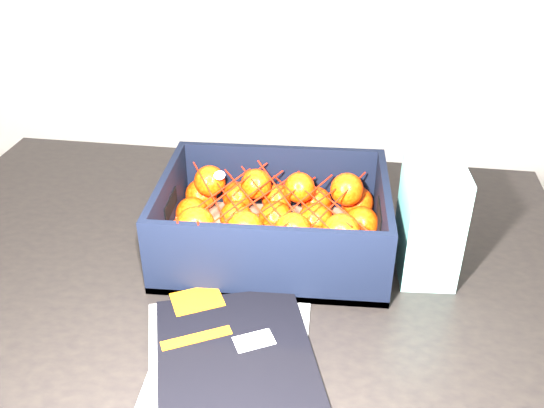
# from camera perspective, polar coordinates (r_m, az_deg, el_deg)

# --- Properties ---
(room_shell) EXTENTS (3.54, 3.54, 2.50)m
(room_shell) POSITION_cam_1_polar(r_m,az_deg,el_deg) (0.52, 4.13, 18.73)
(room_shell) COLOR silver
(room_shell) RESTS_ON ground
(table) EXTENTS (1.24, 0.87, 0.75)m
(table) POSITION_cam_1_polar(r_m,az_deg,el_deg) (1.11, -3.98, -8.89)
(table) COLOR black
(table) RESTS_ON ground
(magazine_stack) EXTENTS (0.29, 0.33, 0.02)m
(magazine_stack) POSITION_cam_1_polar(r_m,az_deg,el_deg) (0.84, -3.98, -15.05)
(magazine_stack) COLOR silver
(magazine_stack) RESTS_ON table
(produce_crate) EXTENTS (0.38, 0.29, 0.13)m
(produce_crate) POSITION_cam_1_polar(r_m,az_deg,el_deg) (1.03, 0.15, -2.32)
(produce_crate) COLOR #946344
(produce_crate) RESTS_ON table
(clementine_heap) EXTENTS (0.36, 0.27, 0.11)m
(clementine_heap) POSITION_cam_1_polar(r_m,az_deg,el_deg) (1.02, 0.16, -1.85)
(clementine_heap) COLOR #F53605
(clementine_heap) RESTS_ON produce_crate
(mesh_net) EXTENTS (0.32, 0.25, 0.09)m
(mesh_net) POSITION_cam_1_polar(r_m,az_deg,el_deg) (0.99, -0.30, 0.36)
(mesh_net) COLOR red
(mesh_net) RESTS_ON clementine_heap
(retail_carton) EXTENTS (0.09, 0.13, 0.19)m
(retail_carton) POSITION_cam_1_polar(r_m,az_deg,el_deg) (0.99, 14.85, -1.47)
(retail_carton) COLOR silver
(retail_carton) RESTS_ON table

